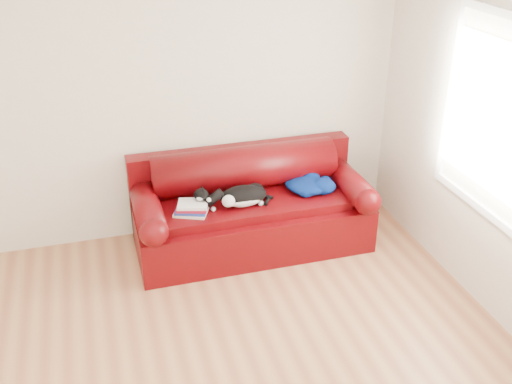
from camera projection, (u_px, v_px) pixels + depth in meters
ground at (209, 371)px, 4.15m from camera, size 4.50×4.50×0.00m
room_shell at (220, 147)px, 3.42m from camera, size 4.52×4.02×2.61m
sofa_base at (252, 222)px, 5.49m from camera, size 2.10×0.90×0.50m
sofa_back at (244, 182)px, 5.56m from camera, size 2.10×1.01×0.88m
book_stack at (192, 208)px, 5.09m from camera, size 0.33×0.30×0.10m
cat at (243, 196)px, 5.21m from camera, size 0.61×0.34×0.22m
blanket at (310, 184)px, 5.46m from camera, size 0.46×0.43×0.14m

